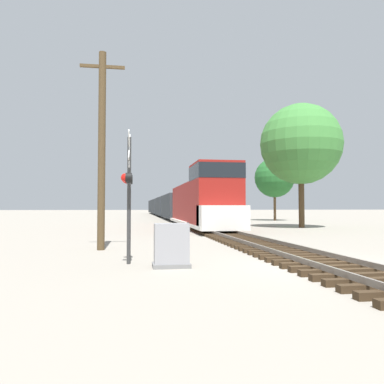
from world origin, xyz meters
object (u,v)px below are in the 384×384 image
(crossing_signal_near, at_px, (128,185))
(tree_far_right, at_px, (301,144))
(relay_cabinet, at_px, (171,246))
(freight_train, at_px, (167,206))
(utility_pole, at_px, (102,147))
(tree_mid_background, at_px, (275,178))

(crossing_signal_near, height_order, tree_far_right, tree_far_right)
(crossing_signal_near, height_order, relay_cabinet, crossing_signal_near)
(freight_train, bearing_deg, tree_far_right, -74.91)
(crossing_signal_near, distance_m, utility_pole, 4.42)
(freight_train, relative_size, crossing_signal_near, 20.26)
(freight_train, relative_size, tree_mid_background, 10.31)
(crossing_signal_near, bearing_deg, tree_far_right, 143.40)
(relay_cabinet, bearing_deg, tree_mid_background, 64.24)
(freight_train, distance_m, tree_mid_background, 19.90)
(relay_cabinet, relative_size, tree_mid_background, 0.16)
(relay_cabinet, xyz_separation_m, utility_pole, (-2.38, 4.70, 3.55))
(crossing_signal_near, xyz_separation_m, tree_mid_background, (17.78, 33.45, 3.03))
(relay_cabinet, distance_m, tree_mid_background, 38.35)
(tree_far_right, distance_m, tree_mid_background, 16.33)
(tree_far_right, bearing_deg, tree_mid_background, 76.30)
(utility_pole, xyz_separation_m, tree_mid_background, (18.91, 29.56, 1.26))
(freight_train, height_order, utility_pole, utility_pole)
(freight_train, height_order, tree_far_right, tree_far_right)
(crossing_signal_near, bearing_deg, tree_mid_background, 153.68)
(utility_pole, height_order, tree_far_right, tree_far_right)
(crossing_signal_near, bearing_deg, freight_train, 175.18)
(tree_far_right, relative_size, tree_mid_background, 1.30)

